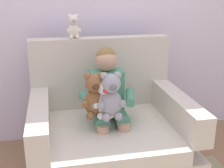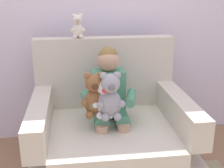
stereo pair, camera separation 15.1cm
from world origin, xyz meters
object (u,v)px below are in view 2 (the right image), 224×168
object	(u,v)px
armchair	(110,132)
plush_white	(104,98)
seated_child	(110,95)
plush_brown	(95,96)
plush_grey	(111,97)
plush_cream_on_backrest	(78,27)

from	to	relation	value
armchair	plush_white	size ratio (longest dim) A/B	3.96
seated_child	plush_white	bearing A→B (deg)	-111.73
seated_child	plush_brown	distance (m)	0.19
plush_brown	seated_child	bearing A→B (deg)	32.09
plush_white	plush_brown	distance (m)	0.07
plush_grey	plush_white	bearing A→B (deg)	158.58
armchair	plush_cream_on_backrest	world-z (taller)	plush_cream_on_backrest
plush_white	plush_brown	xyz separation A→B (m)	(-0.07, 0.02, 0.02)
plush_grey	seated_child	bearing A→B (deg)	104.55
plush_white	armchair	bearing A→B (deg)	66.61
plush_white	seated_child	bearing A→B (deg)	69.77
armchair	plush_white	xyz separation A→B (m)	(-0.06, -0.13, 0.35)
plush_grey	plush_cream_on_backrest	world-z (taller)	plush_cream_on_backrest
seated_child	plush_cream_on_backrest	bearing A→B (deg)	123.30
plush_white	plush_grey	world-z (taller)	plush_grey
plush_white	plush_cream_on_backrest	distance (m)	0.69
plush_white	plush_grey	distance (m)	0.06
seated_child	plush_white	world-z (taller)	seated_child
armchair	plush_brown	xyz separation A→B (m)	(-0.13, -0.11, 0.36)
armchair	plush_white	world-z (taller)	armchair
seated_child	plush_brown	world-z (taller)	seated_child
plush_grey	plush_cream_on_backrest	size ratio (longest dim) A/B	1.75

